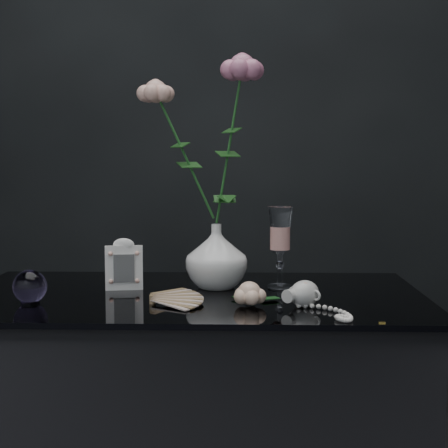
# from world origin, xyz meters

# --- Properties ---
(vase) EXTENTS (0.18, 0.18, 0.15)m
(vase) POSITION_xyz_m (0.05, 0.12, 0.84)
(vase) COLOR white
(vase) RESTS_ON table
(wine_glass) EXTENTS (0.08, 0.08, 0.19)m
(wine_glass) POSITION_xyz_m (0.20, 0.12, 0.86)
(wine_glass) COLOR white
(wine_glass) RESTS_ON table
(picture_frame) EXTENTS (0.10, 0.08, 0.12)m
(picture_frame) POSITION_xyz_m (-0.16, 0.09, 0.82)
(picture_frame) COLOR white
(picture_frame) RESTS_ON table
(paperweight) EXTENTS (0.10, 0.10, 0.07)m
(paperweight) POSITION_xyz_m (-0.34, -0.06, 0.80)
(paperweight) COLOR #9379C4
(paperweight) RESTS_ON table
(paper_fan) EXTENTS (0.26, 0.23, 0.02)m
(paper_fan) POSITION_xyz_m (-0.08, -0.06, 0.77)
(paper_fan) COLOR beige
(paper_fan) RESTS_ON table
(loose_rose) EXTENTS (0.12, 0.16, 0.05)m
(loose_rose) POSITION_xyz_m (0.13, -0.08, 0.79)
(loose_rose) COLOR #FFC4A4
(loose_rose) RESTS_ON table
(pearl_jar) EXTENTS (0.28, 0.28, 0.06)m
(pearl_jar) POSITION_xyz_m (0.24, -0.08, 0.79)
(pearl_jar) COLOR silver
(pearl_jar) RESTS_ON table
(roses) EXTENTS (0.28, 0.11, 0.45)m
(roses) POSITION_xyz_m (0.03, 0.12, 1.12)
(roses) COLOR #E2A996
(roses) RESTS_ON vase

